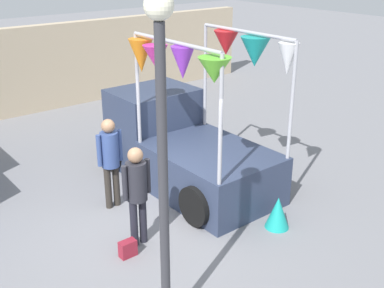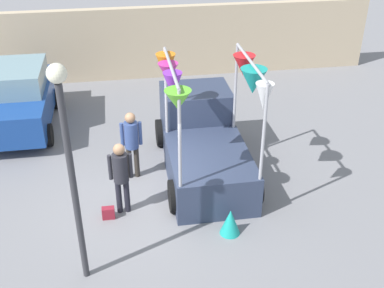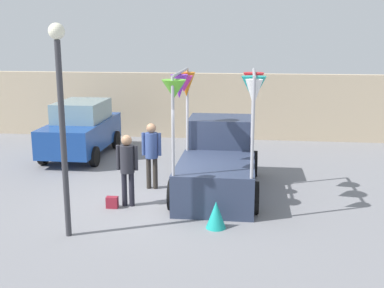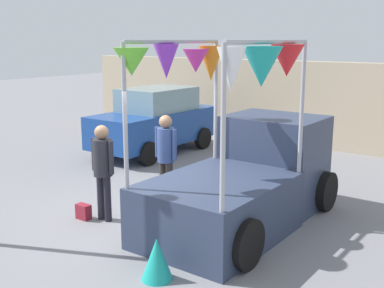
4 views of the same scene
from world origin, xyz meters
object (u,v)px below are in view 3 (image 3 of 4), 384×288
Objects in this scene: vendor_truck at (218,156)px; handbag at (112,202)px; person_customer at (127,163)px; parked_car at (82,129)px; folded_kite_bundle_teal at (216,215)px; street_lamp at (61,103)px; person_vendor at (152,149)px.

vendor_truck is 3.12m from handbag.
handbag is at bearing -150.26° from person_customer.
parked_car is (-4.89, 3.12, 0.03)m from vendor_truck.
street_lamp is at bearing -165.82° from folded_kite_bundle_teal.
folded_kite_bundle_teal is at bearing 14.18° from street_lamp.
handbag is (-0.66, -1.61, -0.96)m from person_vendor.
vendor_truck is 5.80m from parked_car.
person_vendor reaches higher than folded_kite_bundle_teal.
parked_car is at bearing 130.81° from folded_kite_bundle_teal.
vendor_truck is 2.78m from folded_kite_bundle_teal.
parked_car is 7.12m from street_lamp.
parked_car is at bearing 106.95° from street_lamp.
street_lamp reaches higher than person_customer.
street_lamp is at bearing -129.80° from vendor_truck.
person_customer is at bearing -102.34° from person_vendor.
person_customer is 2.67m from street_lamp.
handbag is at bearing -144.03° from vendor_truck.
person_customer is 2.61m from folded_kite_bundle_teal.
person_vendor is at bearing 67.73° from handbag.
parked_car reaches higher than handbag.
person_vendor is at bearing 127.09° from folded_kite_bundle_teal.
parked_car reaches higher than person_vendor.
person_customer reaches higher than folded_kite_bundle_teal.
street_lamp is (-0.45, -1.69, 2.64)m from handbag.
vendor_truck reaches higher than person_customer.
person_vendor reaches higher than handbag.
person_customer reaches higher than handbag.
vendor_truck is 14.67× the size of handbag.
parked_car is at bearing 120.85° from person_customer.
vendor_truck is at bearing 50.20° from street_lamp.
folded_kite_bundle_teal is at bearing -52.91° from person_vendor.
vendor_truck is 2.32× the size of person_customer.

